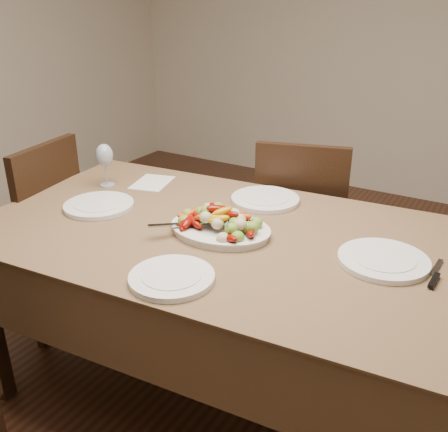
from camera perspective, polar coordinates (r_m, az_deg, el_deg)
wall_back at (r=4.23m, az=20.97°, el=20.43°), size 5.00×0.02×2.80m
dining_table at (r=2.01m, az=0.00°, el=-11.58°), size 1.92×1.20×0.76m
chair_far at (r=2.56m, az=8.89°, el=-1.12°), size 0.52×0.52×0.95m
chair_left at (r=2.62m, az=-21.84°, el=-2.08°), size 0.49×0.49×0.95m
serving_platter at (r=1.80m, az=-0.42°, el=-1.69°), size 0.38×0.30×0.02m
roasted_vegetables at (r=1.77m, az=-0.43°, el=-0.03°), size 0.31×0.23×0.09m
serving_spoon at (r=1.78m, az=-2.84°, el=-0.68°), size 0.26×0.22×0.03m
plate_left at (r=2.08m, az=-14.10°, el=1.17°), size 0.28×0.28×0.02m
plate_right at (r=1.69m, az=17.74°, el=-4.84°), size 0.29×0.29×0.02m
plate_far at (r=2.09m, az=4.73°, el=1.90°), size 0.28×0.28×0.02m
plate_near at (r=1.52m, az=-5.99°, el=-7.03°), size 0.26×0.26×0.02m
wine_glass at (r=2.29m, az=-13.41°, el=5.81°), size 0.08×0.08×0.20m
menu_card at (r=2.32m, az=-8.20°, el=3.80°), size 0.20×0.24×0.00m
table_knife at (r=1.66m, az=22.99°, el=-6.22°), size 0.03×0.20×0.01m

